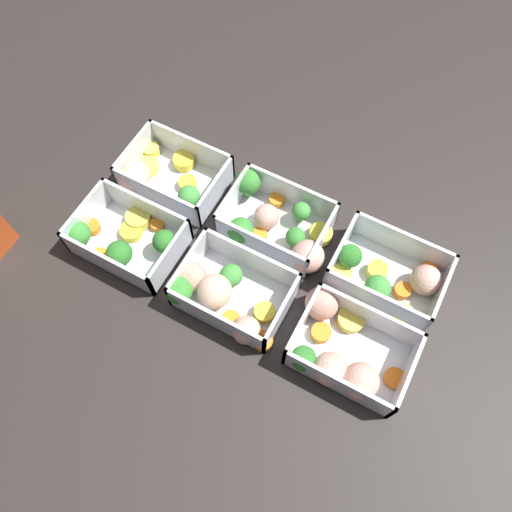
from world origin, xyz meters
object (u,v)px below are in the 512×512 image
at_px(container_near_left, 389,276).
at_px(container_far_left, 341,350).
at_px(container_near_center, 278,226).
at_px(container_far_right, 127,239).
at_px(container_far_center, 221,294).
at_px(container_near_right, 163,176).

distance_m(container_near_left, container_far_left, 0.13).
bearing_deg(container_near_center, container_far_left, 141.57).
bearing_deg(container_far_left, container_near_left, -97.29).
distance_m(container_near_center, container_far_left, 0.21).
height_order(container_far_left, container_far_right, same).
xyz_separation_m(container_near_left, container_near_center, (0.18, 0.00, 0.00)).
xyz_separation_m(container_far_left, container_far_center, (0.18, 0.01, 0.00)).
bearing_deg(container_far_center, container_near_left, -145.17).
relative_size(container_near_left, container_near_right, 0.95).
relative_size(container_near_center, container_far_center, 1.01).
relative_size(container_near_center, container_far_left, 1.00).
distance_m(container_near_right, container_far_right, 0.12).
relative_size(container_near_right, container_far_left, 0.91).
bearing_deg(container_near_right, container_near_center, -178.61).
bearing_deg(container_near_center, container_near_right, 1.39).
bearing_deg(container_far_center, container_far_right, -3.47).
bearing_deg(container_near_left, container_far_left, 82.71).
relative_size(container_far_left, container_far_right, 1.14).
bearing_deg(container_near_left, container_far_right, 19.22).
height_order(container_near_right, container_far_center, same).
xyz_separation_m(container_near_left, container_far_right, (0.36, 0.13, 0.00)).
bearing_deg(container_near_center, container_far_center, 81.65).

